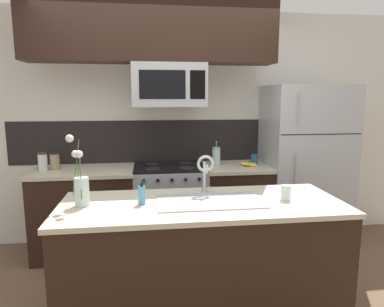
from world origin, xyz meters
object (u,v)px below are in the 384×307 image
(french_press, at_px, (216,156))
(sink_faucet, at_px, (205,169))
(banana_bunch, at_px, (249,164))
(dish_soap_bottle, at_px, (142,195))
(refrigerator, at_px, (304,165))
(stove_range, at_px, (170,207))
(flower_vase, at_px, (81,187))
(coffee_tin, at_px, (254,159))
(storage_jar_medium, at_px, (55,161))
(drinking_glass, at_px, (286,193))
(storage_jar_tall, at_px, (43,161))
(microwave, at_px, (169,85))

(french_press, relative_size, sink_faucet, 0.87)
(banana_bunch, distance_m, dish_soap_bottle, 1.64)
(refrigerator, distance_m, sink_faucet, 1.71)
(stove_range, bearing_deg, flower_vase, -119.39)
(coffee_tin, bearing_deg, storage_jar_medium, -179.70)
(sink_faucet, distance_m, flower_vase, 0.92)
(storage_jar_medium, relative_size, flower_vase, 0.36)
(storage_jar_medium, relative_size, french_press, 0.67)
(drinking_glass, bearing_deg, refrigerator, 59.73)
(sink_faucet, distance_m, drinking_glass, 0.62)
(banana_bunch, distance_m, drinking_glass, 1.22)
(storage_jar_medium, xyz_separation_m, dish_soap_bottle, (0.91, -1.28, -0.02))
(storage_jar_tall, bearing_deg, refrigerator, -0.13)
(banana_bunch, relative_size, flower_vase, 0.38)
(storage_jar_tall, height_order, drinking_glass, storage_jar_tall)
(stove_range, height_order, drinking_glass, drinking_glass)
(drinking_glass, bearing_deg, coffee_tin, 81.99)
(french_press, height_order, sink_faucet, sink_faucet)
(refrigerator, height_order, flower_vase, refrigerator)
(french_press, xyz_separation_m, drinking_glass, (0.24, -1.34, -0.04))
(storage_jar_medium, distance_m, dish_soap_bottle, 1.57)
(stove_range, distance_m, microwave, 1.31)
(stove_range, distance_m, flower_vase, 1.52)
(french_press, height_order, coffee_tin, french_press)
(storage_jar_medium, bearing_deg, refrigerator, -0.40)
(microwave, xyz_separation_m, french_press, (0.52, 0.08, -0.76))
(stove_range, xyz_separation_m, drinking_glass, (0.76, -1.28, 0.50))
(refrigerator, height_order, french_press, refrigerator)
(microwave, height_order, sink_faucet, microwave)
(refrigerator, xyz_separation_m, coffee_tin, (-0.57, 0.03, 0.08))
(storage_jar_medium, xyz_separation_m, french_press, (1.70, 0.02, 0.01))
(banana_bunch, bearing_deg, storage_jar_tall, 177.67)
(banana_bunch, xyz_separation_m, coffee_tin, (0.09, 0.11, 0.03))
(refrigerator, bearing_deg, flower_vase, -150.63)
(microwave, distance_m, storage_jar_medium, 1.41)
(banana_bunch, bearing_deg, microwave, 177.30)
(french_press, bearing_deg, dish_soap_bottle, -121.39)
(banana_bunch, distance_m, french_press, 0.37)
(banana_bunch, height_order, drinking_glass, drinking_glass)
(drinking_glass, bearing_deg, flower_vase, 177.82)
(storage_jar_medium, bearing_deg, stove_range, -1.88)
(refrigerator, bearing_deg, dish_soap_bottle, -144.91)
(sink_faucet, bearing_deg, refrigerator, 38.96)
(storage_jar_tall, bearing_deg, sink_faucet, -35.40)
(stove_range, xyz_separation_m, microwave, (0.00, -0.02, 1.31))
(storage_jar_medium, height_order, flower_vase, flower_vase)
(french_press, bearing_deg, storage_jar_medium, -179.29)
(french_press, relative_size, coffee_tin, 2.43)
(microwave, height_order, storage_jar_medium, microwave)
(refrigerator, height_order, dish_soap_bottle, refrigerator)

